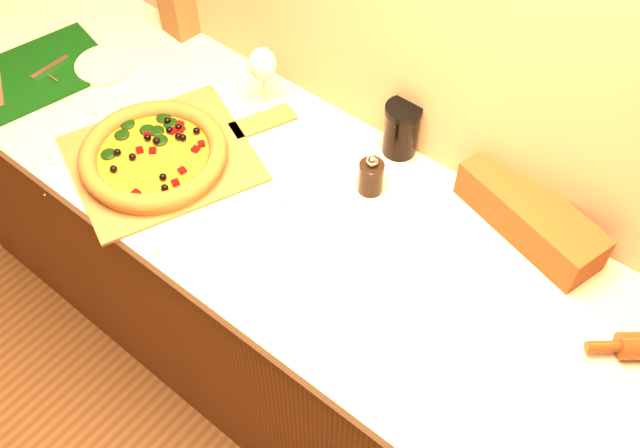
{
  "coord_description": "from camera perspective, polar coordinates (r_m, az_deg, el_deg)",
  "views": [
    {
      "loc": [
        0.57,
        0.61,
        2.21
      ],
      "look_at": [
        -0.05,
        1.38,
        0.96
      ],
      "focal_mm": 40.0,
      "sensor_mm": 36.0,
      "label": 1
    }
  ],
  "objects": [
    {
      "name": "pepper_grinder",
      "position": [
        1.71,
        4.11,
        3.84
      ],
      "size": [
        0.06,
        0.06,
        0.11
      ],
      "color": "black",
      "rests_on": "countertop"
    },
    {
      "name": "cutting_board",
      "position": [
        2.19,
        -21.86,
        11.15
      ],
      "size": [
        0.36,
        0.44,
        0.03
      ],
      "rotation": [
        0.0,
        0.0,
        -0.23
      ],
      "color": "#053309",
      "rests_on": "countertop"
    },
    {
      "name": "bottle_cap",
      "position": [
        1.99,
        -15.43,
        8.63
      ],
      "size": [
        0.03,
        0.03,
        0.01
      ],
      "primitive_type": "cylinder",
      "rotation": [
        0.0,
        0.0,
        0.24
      ],
      "color": "black",
      "rests_on": "countertop"
    },
    {
      "name": "dark_jar",
      "position": [
        1.79,
        6.52,
        7.55
      ],
      "size": [
        0.09,
        0.09,
        0.15
      ],
      "color": "black",
      "rests_on": "countertop"
    },
    {
      "name": "bread_bag",
      "position": [
        1.69,
        16.43,
        0.68
      ],
      "size": [
        0.38,
        0.21,
        0.1
      ],
      "primitive_type": "cube",
      "rotation": [
        0.0,
        0.0,
        -0.27
      ],
      "color": "brown",
      "rests_on": "countertop"
    },
    {
      "name": "countertop",
      "position": [
        1.66,
        2.44,
        -1.51
      ],
      "size": [
        2.84,
        0.68,
        0.04
      ],
      "primitive_type": "cube",
      "color": "beige",
      "rests_on": "cabinet"
    },
    {
      "name": "paper_bag",
      "position": [
        2.18,
        -11.38,
        16.87
      ],
      "size": [
        0.1,
        0.09,
        0.19
      ],
      "primitive_type": "cube",
      "rotation": [
        0.0,
        0.0,
        -0.12
      ],
      "color": "brown",
      "rests_on": "countertop"
    },
    {
      "name": "pizza",
      "position": [
        1.82,
        -13.16,
        5.39
      ],
      "size": [
        0.37,
        0.37,
        0.05
      ],
      "color": "gold",
      "rests_on": "pizza_peel"
    },
    {
      "name": "side_plate",
      "position": [
        2.15,
        -16.77,
        12.07
      ],
      "size": [
        0.2,
        0.2,
        0.02
      ],
      "primitive_type": "cylinder",
      "rotation": [
        0.0,
        0.0,
        -0.16
      ],
      "color": "beige",
      "rests_on": "countertop"
    },
    {
      "name": "pizza_peel",
      "position": [
        1.85,
        -12.05,
        5.35
      ],
      "size": [
        0.53,
        0.63,
        0.01
      ],
      "rotation": [
        0.0,
        0.0,
        -0.4
      ],
      "color": "brown",
      "rests_on": "countertop"
    },
    {
      "name": "wine_glass",
      "position": [
        1.87,
        -4.6,
        12.48
      ],
      "size": [
        0.07,
        0.07,
        0.18
      ],
      "color": "silver",
      "rests_on": "countertop"
    },
    {
      "name": "cabinet",
      "position": [
        2.04,
        2.01,
        -9.05
      ],
      "size": [
        2.8,
        0.65,
        0.86
      ],
      "primitive_type": "cube",
      "color": "#43250E",
      "rests_on": "ground"
    }
  ]
}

